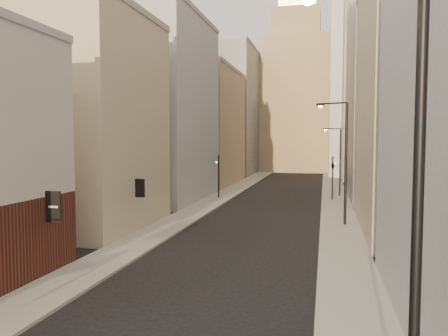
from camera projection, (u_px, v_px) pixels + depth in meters
sidewalk_left at (238, 188)px, 60.67m from camera, size 3.00×140.00×0.15m
sidewalk_right at (334, 190)px, 57.75m from camera, size 3.00×140.00×0.15m
left_bldg_beige at (93, 124)px, 33.20m from camera, size 8.00×12.00×16.00m
left_bldg_grey at (167, 111)px, 48.62m from camera, size 8.00×16.00×20.00m
left_bldg_tan at (209, 128)px, 66.22m from camera, size 8.00×18.00×17.00m
left_bldg_wingrid at (235, 113)px, 85.43m from camera, size 8.00×20.00×24.00m
right_bldg_beige at (421, 95)px, 31.56m from camera, size 8.00×16.00×20.00m
right_bldg_wingrid at (385, 86)px, 50.80m from camera, size 8.00×20.00×26.00m
highrise at (402, 31)px, 75.84m from camera, size 21.00×23.00×51.20m
clock_tower at (296, 89)px, 94.25m from camera, size 14.00×14.00×44.90m
white_tower at (353, 73)px, 78.11m from camera, size 8.00×8.00×41.50m
streetlamp_near at (404, 198)px, 8.65m from camera, size 2.59×0.32×9.88m
streetlamp_mid at (343, 156)px, 34.01m from camera, size 2.45×1.01×9.70m
streetlamp_far at (338, 158)px, 51.08m from camera, size 2.08×0.72×8.11m
traffic_light_left at (219, 169)px, 49.88m from camera, size 0.54×0.43×5.00m
traffic_light_right at (333, 167)px, 47.79m from camera, size 0.60×0.54×5.00m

